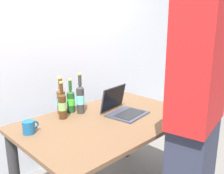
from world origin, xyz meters
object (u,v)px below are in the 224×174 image
object	(u,v)px
beer_bottle_amber	(71,100)
person_figure	(195,122)
coffee_mug	(29,127)
beer_bottle_dark	(80,98)
beer_bottle_brown	(62,105)
beer_bottle_green	(61,100)
laptop	(122,108)

from	to	relation	value
beer_bottle_amber	person_figure	xyz separation A→B (m)	(0.13, -1.03, 0.08)
person_figure	beer_bottle_amber	bearing A→B (deg)	96.93
coffee_mug	beer_bottle_dark	bearing A→B (deg)	8.29
person_figure	beer_bottle_brown	bearing A→B (deg)	105.21
beer_bottle_amber	beer_bottle_dark	world-z (taller)	beer_bottle_dark
beer_bottle_dark	beer_bottle_green	xyz separation A→B (m)	(-0.12, 0.10, -0.01)
beer_bottle_amber	beer_bottle_green	xyz separation A→B (m)	(-0.08, 0.02, 0.01)
beer_bottle_amber	coffee_mug	distance (m)	0.47
beer_bottle_green	person_figure	distance (m)	1.08
laptop	beer_bottle_dark	size ratio (longest dim) A/B	1.01
beer_bottle_green	coffee_mug	size ratio (longest dim) A/B	2.71
beer_bottle_brown	beer_bottle_dark	world-z (taller)	beer_bottle_dark
laptop	person_figure	world-z (taller)	person_figure
beer_bottle_green	beer_bottle_amber	bearing A→B (deg)	-15.42
beer_bottle_green	person_figure	xyz separation A→B (m)	(0.20, -1.05, 0.06)
beer_bottle_green	person_figure	bearing A→B (deg)	-79.01
person_figure	coffee_mug	world-z (taller)	person_figure
beer_bottle_amber	beer_bottle_green	distance (m)	0.08
beer_bottle_dark	coffee_mug	xyz separation A→B (m)	(-0.49, -0.07, -0.08)
beer_bottle_green	person_figure	size ratio (longest dim) A/B	0.17
beer_bottle_green	coffee_mug	xyz separation A→B (m)	(-0.37, -0.17, -0.07)
laptop	beer_bottle_brown	xyz separation A→B (m)	(-0.41, 0.25, 0.06)
laptop	person_figure	xyz separation A→B (m)	(-0.15, -0.70, 0.13)
beer_bottle_dark	coffee_mug	world-z (taller)	beer_bottle_dark
beer_bottle_green	coffee_mug	bearing A→B (deg)	-154.89
beer_bottle_brown	laptop	bearing A→B (deg)	-31.49
beer_bottle_brown	coffee_mug	distance (m)	0.33
laptop	beer_bottle_brown	bearing A→B (deg)	148.51
laptop	beer_bottle_brown	world-z (taller)	beer_bottle_brown
beer_bottle_brown	beer_bottle_green	world-z (taller)	beer_bottle_green
beer_bottle_brown	beer_bottle_amber	bearing A→B (deg)	30.52
beer_bottle_dark	beer_bottle_green	bearing A→B (deg)	140.30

